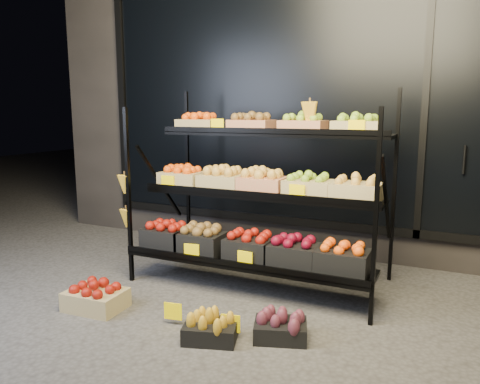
% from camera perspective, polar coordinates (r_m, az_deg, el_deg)
% --- Properties ---
extents(ground, '(24.00, 24.00, 0.00)m').
position_cam_1_polar(ground, '(3.63, -1.56, -14.02)').
color(ground, '#514F4C').
rests_on(ground, ground).
extents(building, '(6.00, 2.08, 3.50)m').
position_cam_1_polar(building, '(5.76, 10.18, 12.50)').
color(building, '#2D2826').
rests_on(building, ground).
extents(display_rack, '(2.18, 1.02, 1.66)m').
position_cam_1_polar(display_rack, '(3.93, 2.20, -0.16)').
color(display_rack, black).
rests_on(display_rack, ground).
extents(tag_floor_a, '(0.13, 0.01, 0.12)m').
position_cam_1_polar(tag_floor_a, '(3.39, -8.16, -14.81)').
color(tag_floor_a, '#FFDD00').
rests_on(tag_floor_a, ground).
extents(tag_floor_b, '(0.13, 0.01, 0.12)m').
position_cam_1_polar(tag_floor_b, '(3.19, -1.17, -16.36)').
color(tag_floor_b, '#FFDD00').
rests_on(tag_floor_b, ground).
extents(floor_crate_left, '(0.43, 0.33, 0.21)m').
position_cam_1_polar(floor_crate_left, '(3.75, -17.18, -12.07)').
color(floor_crate_left, tan).
rests_on(floor_crate_left, ground).
extents(floor_crate_midleft, '(0.40, 0.34, 0.18)m').
position_cam_1_polar(floor_crate_midleft, '(3.16, -3.62, -16.20)').
color(floor_crate_midleft, black).
rests_on(floor_crate_midleft, ground).
extents(floor_crate_right, '(0.40, 0.34, 0.18)m').
position_cam_1_polar(floor_crate_right, '(3.18, 4.96, -16.03)').
color(floor_crate_right, black).
rests_on(floor_crate_right, ground).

